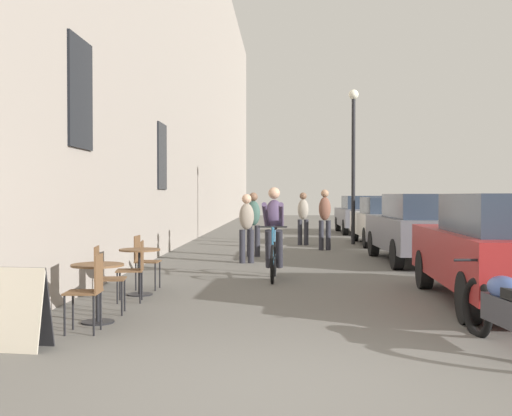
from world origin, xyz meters
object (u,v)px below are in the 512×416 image
Objects in this scene: parked_car_nearest at (506,248)px; parked_car_third at (386,220)px; pedestrian_furthest at (303,216)px; street_lamp at (353,146)px; cyclist_on_bicycle at (274,235)px; parked_motorcycle at (509,311)px; pedestrian_mid at (253,221)px; parked_car_second at (422,227)px; cafe_chair_near_toward_street at (90,287)px; pedestrian_far at (325,216)px; cafe_table_mid at (140,262)px; pedestrian_near at (247,224)px; parked_car_fourth at (362,214)px; cafe_chair_near_toward_wall at (105,275)px; sandwich_board_sign at (21,308)px; cafe_table_near at (98,280)px; cafe_chair_mid_toward_wall at (143,258)px; cafe_chair_mid_toward_street at (135,267)px.

parked_car_third is (0.10, 10.98, -0.04)m from parked_car_nearest.
pedestrian_furthest is 2.74m from street_lamp.
parked_motorcycle is (2.44, -5.41, -0.41)m from cyclist_on_bicycle.
parked_car_second is at bearing -18.01° from pedestrian_mid.
pedestrian_far is (3.36, 10.94, 0.45)m from cafe_chair_near_toward_street.
parked_car_third is (5.47, 10.23, 0.26)m from cafe_table_mid.
pedestrian_near is at bearing 111.02° from parked_motorcycle.
cafe_chair_near_toward_wall is at bearing -107.31° from parked_car_fourth.
parked_car_second reaches higher than cafe_chair_near_toward_wall.
sandwich_board_sign is 0.47× the size of cyclist_on_bicycle.
cyclist_on_bicycle is (2.09, 4.19, 0.29)m from cafe_table_near.
street_lamp is 1.15× the size of parked_car_third.
parked_car_fourth is (2.02, 7.96, -0.17)m from pedestrian_far.
cafe_chair_near_toward_street is 0.51× the size of cyclist_on_bicycle.
parked_car_fourth reaches higher than cafe_table_near.
cafe_table_mid is at bearing -106.57° from pedestrian_near.
cyclist_on_bicycle is at bearing 63.48° from cafe_table_near.
cafe_table_mid is 8.92m from pedestrian_far.
cafe_chair_mid_toward_wall is 0.20× the size of parked_car_nearest.
cafe_chair_mid_toward_street is 12.13m from parked_car_third.
cafe_table_mid is 11.61m from parked_car_third.
cafe_table_mid is at bearing 143.16° from parked_motorcycle.
pedestrian_far reaches higher than cafe_chair_near_toward_wall.
cafe_chair_near_toward_wall reaches higher than parked_motorcycle.
parked_car_third is at bearing 67.43° from cyclist_on_bicycle.
parked_car_second reaches higher than parked_car_fourth.
cafe_chair_near_toward_wall is at bearing 97.46° from cafe_table_near.
cafe_chair_near_toward_street is at bearing 59.59° from sandwich_board_sign.
pedestrian_mid reaches higher than parked_car_nearest.
sandwich_board_sign is at bearing -101.01° from pedestrian_mid.
cyclist_on_bicycle is at bearing -112.57° from parked_car_third.
cafe_chair_near_toward_wall is 18.61m from parked_car_fourth.
cafe_chair_near_toward_street is at bearing -112.98° from cyclist_on_bicycle.
cafe_chair_near_toward_wall is 4.22m from cyclist_on_bicycle.
parked_car_third is (2.06, 2.01, -0.19)m from pedestrian_far.
cafe_table_near is 13.56m from street_lamp.
cafe_chair_mid_toward_street reaches higher than parked_motorcycle.
street_lamp is (3.05, 5.67, 2.22)m from pedestrian_near.
parked_motorcycle is at bearing -84.64° from pedestrian_far.
cafe_table_near is at bearing -103.37° from pedestrian_furthest.
parked_car_nearest is at bearing -53.93° from pedestrian_near.
cafe_table_near is 0.17× the size of parked_car_third.
street_lamp reaches higher than parked_motorcycle.
parked_car_third is at bearing 61.85° from cafe_table_mid.
pedestrian_mid reaches higher than pedestrian_near.
cyclist_on_bicycle is (2.01, 4.75, 0.29)m from cafe_chair_near_toward_street.
cafe_chair_mid_toward_wall is 5.62m from parked_car_nearest.
parked_car_nearest reaches higher than cafe_chair_near_toward_street.
cafe_chair_near_toward_wall is 10.43m from pedestrian_far.
pedestrian_mid is (1.56, 5.62, 0.40)m from cafe_chair_mid_toward_wall.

